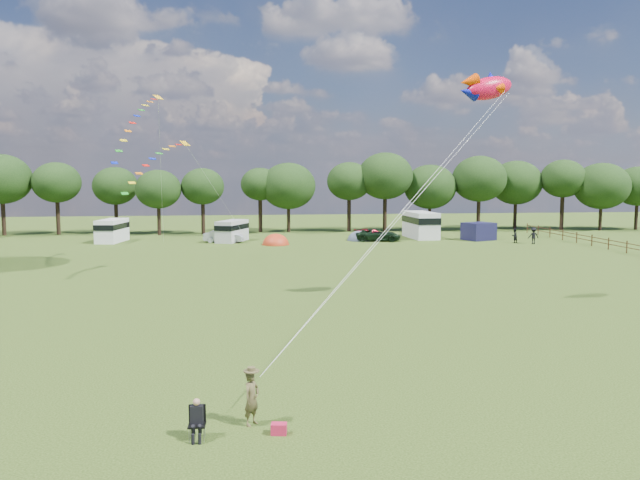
{
  "coord_description": "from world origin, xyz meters",
  "views": [
    {
      "loc": [
        -3.98,
        -24.67,
        7.5
      ],
      "look_at": [
        0.0,
        8.0,
        4.0
      ],
      "focal_mm": 35.0,
      "sensor_mm": 36.0,
      "label": 1
    }
  ],
  "objects": [
    {
      "name": "streamer_kite_b",
      "position": [
        -9.76,
        20.63,
        8.64
      ],
      "size": [
        4.29,
        4.73,
        3.81
      ],
      "rotation": [
        0.0,
        0.0,
        0.89
      ],
      "color": "#EBAC11",
      "rests_on": "ground"
    },
    {
      "name": "walker_b",
      "position": [
        26.82,
        38.59,
        0.89
      ],
      "size": [
        1.16,
        0.55,
        1.78
      ],
      "primitive_type": "imported",
      "rotation": [
        0.0,
        0.0,
        3.13
      ],
      "color": "black",
      "rests_on": "ground"
    },
    {
      "name": "walker_a",
      "position": [
        25.24,
        39.83,
        0.79
      ],
      "size": [
        0.89,
        0.76,
        1.57
      ],
      "primitive_type": "imported",
      "rotation": [
        0.0,
        0.0,
        3.59
      ],
      "color": "black",
      "rests_on": "ground"
    },
    {
      "name": "kite_bag",
      "position": [
        -3.07,
        -7.33,
        0.16
      ],
      "size": [
        0.49,
        0.37,
        0.32
      ],
      "primitive_type": "cube",
      "rotation": [
        0.0,
        0.0,
        -0.16
      ],
      "color": "#B61A3D",
      "rests_on": "ground"
    },
    {
      "name": "streamer_kite_a",
      "position": [
        -12.09,
        26.91,
        11.98
      ],
      "size": [
        3.4,
        5.68,
        5.79
      ],
      "rotation": [
        0.0,
        0.0,
        0.87
      ],
      "color": "yellow",
      "rests_on": "ground"
    },
    {
      "name": "car_c",
      "position": [
        10.69,
        45.83,
        0.59
      ],
      "size": [
        4.19,
        2.47,
        1.18
      ],
      "primitive_type": "imported",
      "rotation": [
        0.0,
        0.0,
        1.79
      ],
      "color": "maroon",
      "rests_on": "ground"
    },
    {
      "name": "tent_orange",
      "position": [
        -0.7,
        41.33,
        0.02
      ],
      "size": [
        2.95,
        3.23,
        2.3
      ],
      "color": "#BA3417",
      "rests_on": "ground"
    },
    {
      "name": "tree_line",
      "position": [
        5.3,
        54.99,
        6.35
      ],
      "size": [
        102.98,
        10.98,
        10.27
      ],
      "color": "black",
      "rests_on": "ground"
    },
    {
      "name": "campervan_b",
      "position": [
        -18.52,
        46.16,
        1.35
      ],
      "size": [
        2.95,
        5.4,
        2.51
      ],
      "rotation": [
        0.0,
        0.0,
        1.41
      ],
      "color": "white",
      "rests_on": "ground"
    },
    {
      "name": "car_d",
      "position": [
        10.89,
        43.47,
        0.71
      ],
      "size": [
        5.44,
        3.02,
        1.41
      ],
      "primitive_type": "imported",
      "rotation": [
        0.0,
        0.0,
        1.43
      ],
      "color": "black",
      "rests_on": "ground"
    },
    {
      "name": "tent_greyblue",
      "position": [
        8.96,
        44.41,
        0.02
      ],
      "size": [
        2.87,
        3.15,
        2.14
      ],
      "color": "#4F5A6F",
      "rests_on": "ground"
    },
    {
      "name": "awning_navy",
      "position": [
        22.5,
        43.25,
        0.99
      ],
      "size": [
        3.91,
        3.58,
        1.98
      ],
      "primitive_type": "cube",
      "rotation": [
        0.0,
        0.0,
        0.39
      ],
      "color": "#171539",
      "rests_on": "ground"
    },
    {
      "name": "campervan_d",
      "position": [
        16.6,
        46.29,
        1.64
      ],
      "size": [
        3.0,
        6.38,
        3.06
      ],
      "rotation": [
        0.0,
        0.0,
        1.63
      ],
      "color": "silver",
      "rests_on": "ground"
    },
    {
      "name": "fish_kite",
      "position": [
        9.25,
        8.85,
        12.2
      ],
      "size": [
        3.61,
        1.91,
        1.89
      ],
      "rotation": [
        0.0,
        -0.21,
        0.25
      ],
      "color": "red",
      "rests_on": "ground"
    },
    {
      "name": "campervan_c",
      "position": [
        -5.36,
        44.94,
        1.27
      ],
      "size": [
        3.8,
        5.22,
        2.36
      ],
      "rotation": [
        0.0,
        0.0,
        1.16
      ],
      "color": "#BBBBBD",
      "rests_on": "ground"
    },
    {
      "name": "camp_chair",
      "position": [
        -5.39,
        -7.36,
        0.71
      ],
      "size": [
        0.5,
        0.5,
        1.2
      ],
      "rotation": [
        0.0,
        0.0,
        -0.05
      ],
      "color": "#99999E",
      "rests_on": "ground"
    },
    {
      "name": "ground_plane",
      "position": [
        0.0,
        0.0,
        0.0
      ],
      "size": [
        180.0,
        180.0,
        0.0
      ],
      "primitive_type": "plane",
      "color": "black",
      "rests_on": "ground"
    },
    {
      "name": "fence",
      "position": [
        32.0,
        34.5,
        0.7
      ],
      "size": [
        0.12,
        33.12,
        1.2
      ],
      "color": "#472D19",
      "rests_on": "ground"
    },
    {
      "name": "kite_flyer",
      "position": [
        -3.83,
        -6.55,
        0.82
      ],
      "size": [
        0.68,
        0.71,
        1.64
      ],
      "primitive_type": "imported",
      "rotation": [
        0.0,
        0.0,
        0.89
      ],
      "color": "brown",
      "rests_on": "ground"
    },
    {
      "name": "car_b",
      "position": [
        -6.28,
        44.01,
        0.71
      ],
      "size": [
        4.19,
        2.08,
        1.41
      ],
      "primitive_type": "imported",
      "rotation": [
        0.0,
        0.0,
        1.42
      ],
      "color": "#9B9FA4",
      "rests_on": "ground"
    }
  ]
}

